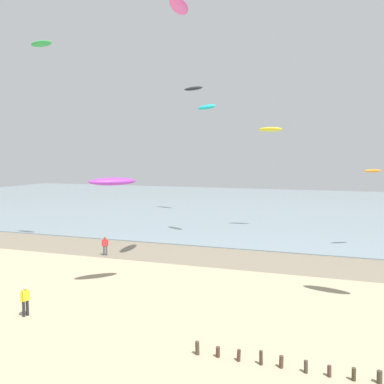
% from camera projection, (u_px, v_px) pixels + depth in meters
% --- Properties ---
extents(wet_sand_strip, '(120.00, 6.86, 0.01)m').
position_uv_depth(wet_sand_strip, '(251.00, 260.00, 34.94)').
color(wet_sand_strip, '#7A6D59').
rests_on(wet_sand_strip, ground).
extents(sea, '(160.00, 70.00, 0.10)m').
position_uv_depth(sea, '(291.00, 206.00, 71.23)').
color(sea, gray).
rests_on(sea, ground).
extents(groyne_mid, '(10.46, 0.32, 0.62)m').
position_uv_depth(groyne_mid, '(321.00, 368.00, 16.65)').
color(groyne_mid, '#47392A').
rests_on(groyne_mid, ground).
extents(person_by_waterline, '(0.33, 0.54, 1.71)m').
position_uv_depth(person_by_waterline, '(25.00, 300.00, 22.66)').
color(person_by_waterline, '#232328').
rests_on(person_by_waterline, ground).
extents(person_left_flank, '(0.52, 0.35, 1.71)m').
position_uv_depth(person_left_flank, '(105.00, 245.00, 36.45)').
color(person_left_flank, '#4C4C56').
rests_on(person_left_flank, ground).
extents(kite_aloft_0, '(2.64, 1.22, 0.66)m').
position_uv_depth(kite_aloft_0, '(41.00, 44.00, 38.50)').
color(kite_aloft_0, green).
extents(kite_aloft_2, '(2.88, 2.35, 0.76)m').
position_uv_depth(kite_aloft_2, '(207.00, 107.00, 43.18)').
color(kite_aloft_2, '#19B2B7').
extents(kite_aloft_3, '(3.59, 2.24, 0.82)m').
position_uv_depth(kite_aloft_3, '(193.00, 89.00, 60.90)').
color(kite_aloft_3, black).
extents(kite_aloft_4, '(1.56, 3.62, 0.85)m').
position_uv_depth(kite_aloft_4, '(179.00, 6.00, 30.02)').
color(kite_aloft_4, '#E54C99').
extents(kite_aloft_5, '(1.90, 1.50, 0.33)m').
position_uv_depth(kite_aloft_5, '(373.00, 171.00, 37.98)').
color(kite_aloft_5, orange).
extents(kite_aloft_6, '(2.85, 1.28, 0.69)m').
position_uv_depth(kite_aloft_6, '(271.00, 129.00, 47.63)').
color(kite_aloft_6, yellow).
extents(kite_aloft_8, '(3.02, 3.00, 0.61)m').
position_uv_depth(kite_aloft_8, '(112.00, 181.00, 26.90)').
color(kite_aloft_8, purple).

